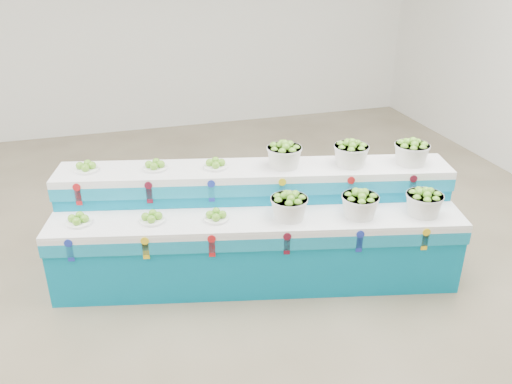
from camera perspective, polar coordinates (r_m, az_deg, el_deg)
ground at (r=4.83m, az=-9.33°, el=-12.35°), size 10.00×10.00×0.00m
back_wall at (r=8.86m, az=-15.07°, el=18.78°), size 10.00×0.00×10.00m
display_stand at (r=4.96m, az=0.00°, el=-3.74°), size 3.85×1.78×1.02m
plate_lower_left at (r=4.81m, az=-18.71°, el=-2.77°), size 0.27×0.27×0.10m
plate_lower_mid at (r=4.68m, az=-11.23°, el=-2.64°), size 0.27×0.27×0.10m
plate_lower_right at (r=4.63m, az=-4.35°, el=-2.49°), size 0.27×0.27×0.10m
basket_lower_left at (r=4.63m, az=3.61°, el=-1.49°), size 0.40×0.40×0.24m
basket_lower_mid at (r=4.74m, az=11.21°, el=-1.26°), size 0.40×0.40×0.24m
basket_lower_right at (r=4.92m, az=17.78°, el=-1.04°), size 0.40×0.40×0.24m
plate_upper_left at (r=5.09m, az=-17.98°, el=2.68°), size 0.27×0.27×0.10m
plate_upper_mid at (r=4.96m, az=-10.91°, el=2.94°), size 0.27×0.27×0.10m
plate_upper_right at (r=4.92m, az=-4.42°, el=3.13°), size 0.27×0.27×0.10m
basket_upper_left at (r=4.92m, az=3.08°, el=4.08°), size 0.40×0.40×0.24m
basket_upper_mid at (r=5.03m, az=10.28°, el=4.18°), size 0.40×0.40×0.24m
basket_upper_right at (r=5.20m, az=16.53°, el=4.21°), size 0.40×0.40×0.24m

